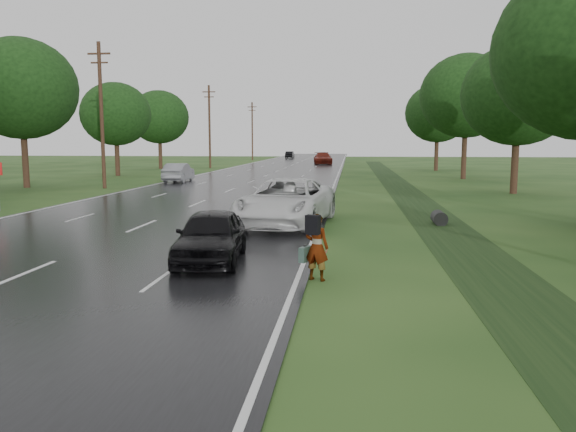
% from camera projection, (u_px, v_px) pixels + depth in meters
% --- Properties ---
extents(ground, '(220.00, 220.00, 0.00)m').
position_uv_depth(ground, '(22.00, 276.00, 13.75)').
color(ground, '#204117').
rests_on(ground, ground).
extents(road, '(14.00, 180.00, 0.04)m').
position_uv_depth(road, '(273.00, 173.00, 58.07)').
color(road, black).
rests_on(road, ground).
extents(edge_stripe_east, '(0.12, 180.00, 0.01)m').
position_uv_depth(edge_stripe_east, '(339.00, 173.00, 57.33)').
color(edge_stripe_east, silver).
rests_on(edge_stripe_east, road).
extents(edge_stripe_west, '(0.12, 180.00, 0.01)m').
position_uv_depth(edge_stripe_west, '(210.00, 172.00, 58.81)').
color(edge_stripe_west, silver).
rests_on(edge_stripe_west, road).
extents(center_line, '(0.12, 180.00, 0.01)m').
position_uv_depth(center_line, '(273.00, 173.00, 58.07)').
color(center_line, silver).
rests_on(center_line, road).
extents(drainage_ditch, '(2.20, 120.00, 0.56)m').
position_uv_depth(drainage_ditch, '(415.00, 201.00, 30.91)').
color(drainage_ditch, black).
rests_on(drainage_ditch, ground).
extents(utility_pole_mid, '(1.60, 0.26, 10.00)m').
position_uv_depth(utility_pole_mid, '(101.00, 113.00, 38.70)').
color(utility_pole_mid, '#3C2418').
rests_on(utility_pole_mid, ground).
extents(utility_pole_far, '(1.60, 0.26, 10.00)m').
position_uv_depth(utility_pole_far, '(210.00, 125.00, 68.25)').
color(utility_pole_far, '#3C2418').
rests_on(utility_pole_far, ground).
extents(utility_pole_distant, '(1.60, 0.26, 10.00)m').
position_uv_depth(utility_pole_distant, '(252.00, 130.00, 97.80)').
color(utility_pole_distant, '#3C2418').
rests_on(utility_pole_distant, ground).
extents(tree_east_c, '(7.00, 7.00, 9.29)m').
position_uv_depth(tree_east_c, '(518.00, 95.00, 34.58)').
color(tree_east_c, '#3C2418').
rests_on(tree_east_c, ground).
extents(tree_east_d, '(8.00, 8.00, 10.76)m').
position_uv_depth(tree_east_d, '(466.00, 96.00, 48.28)').
color(tree_east_d, '#3C2418').
rests_on(tree_east_d, ground).
extents(tree_east_f, '(7.20, 7.20, 9.62)m').
position_uv_depth(tree_east_f, '(438.00, 113.00, 62.21)').
color(tree_east_f, '#3C2418').
rests_on(tree_east_f, ground).
extents(tree_west_c, '(7.80, 7.80, 10.43)m').
position_uv_depth(tree_west_c, '(21.00, 89.00, 39.11)').
color(tree_west_c, '#3C2418').
rests_on(tree_west_c, ground).
extents(tree_west_d, '(6.60, 6.60, 8.80)m').
position_uv_depth(tree_west_d, '(116.00, 114.00, 52.95)').
color(tree_west_d, '#3C2418').
rests_on(tree_west_d, ground).
extents(tree_west_f, '(7.00, 7.00, 9.29)m').
position_uv_depth(tree_west_f, '(159.00, 117.00, 66.77)').
color(tree_west_f, '#3C2418').
rests_on(tree_west_f, ground).
extents(pedestrian, '(0.78, 0.80, 1.60)m').
position_uv_depth(pedestrian, '(316.00, 246.00, 13.22)').
color(pedestrian, '#A5998C').
rests_on(pedestrian, ground).
extents(white_pickup, '(3.81, 6.79, 1.79)m').
position_uv_depth(white_pickup, '(287.00, 202.00, 21.88)').
color(white_pickup, silver).
rests_on(white_pickup, road).
extents(dark_sedan, '(2.05, 4.29, 1.41)m').
position_uv_depth(dark_sedan, '(211.00, 236.00, 15.15)').
color(dark_sedan, black).
rests_on(dark_sedan, road).
extents(silver_sedan, '(1.77, 4.59, 1.49)m').
position_uv_depth(silver_sedan, '(179.00, 172.00, 45.10)').
color(silver_sedan, gray).
rests_on(silver_sedan, road).
extents(far_car_red, '(3.07, 6.10, 1.70)m').
position_uv_depth(far_car_red, '(323.00, 158.00, 79.60)').
color(far_car_red, maroon).
rests_on(far_car_red, road).
extents(far_car_dark, '(1.45, 4.04, 1.32)m').
position_uv_depth(far_car_dark, '(290.00, 155.00, 107.31)').
color(far_car_dark, black).
rests_on(far_car_dark, road).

